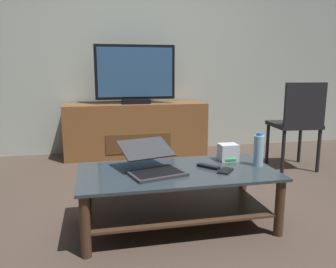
% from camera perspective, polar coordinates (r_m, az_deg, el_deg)
% --- Properties ---
extents(ground_plane, '(7.68, 7.68, 0.00)m').
position_cam_1_polar(ground_plane, '(2.49, 2.74, -13.92)').
color(ground_plane, '#4C3D33').
extents(back_wall, '(6.40, 0.12, 2.80)m').
position_cam_1_polar(back_wall, '(4.41, -4.76, 15.52)').
color(back_wall, '#A8B2A8').
rests_on(back_wall, ground).
extents(coffee_table, '(1.29, 0.64, 0.38)m').
position_cam_1_polar(coffee_table, '(2.28, 1.61, -9.07)').
color(coffee_table, '#2D383D').
rests_on(coffee_table, ground).
extents(media_cabinet, '(1.68, 0.46, 0.64)m').
position_cam_1_polar(media_cabinet, '(4.13, -5.38, 0.76)').
color(media_cabinet, brown).
rests_on(media_cabinet, ground).
extents(television, '(0.94, 0.20, 0.68)m').
position_cam_1_polar(television, '(4.05, -5.51, 9.76)').
color(television, black).
rests_on(television, media_cabinet).
extents(dining_chair, '(0.48, 0.48, 0.91)m').
position_cam_1_polar(dining_chair, '(3.72, 20.97, 2.12)').
color(dining_chair, black).
rests_on(dining_chair, ground).
extents(laptop, '(0.43, 0.48, 0.18)m').
position_cam_1_polar(laptop, '(2.20, -2.68, -4.86)').
color(laptop, '#333338').
rests_on(laptop, coffee_table).
extents(router_box, '(0.13, 0.11, 0.12)m').
position_cam_1_polar(router_box, '(2.50, 10.06, -3.06)').
color(router_box, silver).
rests_on(router_box, coffee_table).
extents(water_bottle_near, '(0.07, 0.07, 0.23)m').
position_cam_1_polar(water_bottle_near, '(2.41, 14.99, -2.67)').
color(water_bottle_near, '#99C6E5').
rests_on(water_bottle_near, coffee_table).
extents(cell_phone, '(0.14, 0.15, 0.01)m').
position_cam_1_polar(cell_phone, '(2.26, 9.65, -6.11)').
color(cell_phone, black).
rests_on(cell_phone, coffee_table).
extents(tv_remote, '(0.14, 0.15, 0.02)m').
position_cam_1_polar(tv_remote, '(2.31, 6.80, -5.46)').
color(tv_remote, black).
rests_on(tv_remote, coffee_table).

